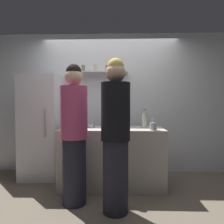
% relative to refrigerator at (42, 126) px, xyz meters
% --- Properties ---
extents(ground_plane, '(5.28, 5.28, 0.00)m').
position_rel_refrigerator_xyz_m(ground_plane, '(1.18, -0.85, -0.89)').
color(ground_plane, '#726656').
extents(back_wall_assembly, '(4.80, 0.32, 2.60)m').
position_rel_refrigerator_xyz_m(back_wall_assembly, '(1.18, 0.40, 0.41)').
color(back_wall_assembly, white).
rests_on(back_wall_assembly, ground).
extents(refrigerator, '(0.64, 0.65, 1.78)m').
position_rel_refrigerator_xyz_m(refrigerator, '(0.00, 0.00, 0.00)').
color(refrigerator, white).
rests_on(refrigerator, ground).
extents(counter, '(1.57, 0.70, 0.91)m').
position_rel_refrigerator_xyz_m(counter, '(1.24, -0.35, -0.44)').
color(counter, '#B7B2A8').
rests_on(counter, ground).
extents(baking_pan, '(0.34, 0.24, 0.05)m').
position_rel_refrigerator_xyz_m(baking_pan, '(0.78, -0.27, 0.04)').
color(baking_pan, gray).
rests_on(baking_pan, counter).
extents(utensil_holder, '(0.10, 0.10, 0.22)m').
position_rel_refrigerator_xyz_m(utensil_holder, '(1.83, -0.60, 0.07)').
color(utensil_holder, '#B2B2B7').
rests_on(utensil_holder, counter).
extents(wine_bottle_pale_glass, '(0.08, 0.08, 0.29)m').
position_rel_refrigerator_xyz_m(wine_bottle_pale_glass, '(1.74, -0.33, 0.13)').
color(wine_bottle_pale_glass, '#B2BFB2').
rests_on(wine_bottle_pale_glass, counter).
extents(wine_bottle_green_glass, '(0.07, 0.07, 0.33)m').
position_rel_refrigerator_xyz_m(wine_bottle_green_glass, '(0.51, -0.21, 0.14)').
color(wine_bottle_green_glass, '#19471E').
rests_on(wine_bottle_green_glass, counter).
extents(water_bottle_plastic, '(0.09, 0.09, 0.21)m').
position_rel_refrigerator_xyz_m(water_bottle_plastic, '(1.17, -0.63, 0.11)').
color(water_bottle_plastic, silver).
rests_on(water_bottle_plastic, counter).
extents(person_blonde, '(0.34, 0.34, 1.81)m').
position_rel_refrigerator_xyz_m(person_blonde, '(1.30, -1.15, 0.02)').
color(person_blonde, '#262633').
rests_on(person_blonde, ground).
extents(person_pink_top, '(0.34, 0.34, 1.78)m').
position_rel_refrigerator_xyz_m(person_pink_top, '(0.77, -0.96, 0.00)').
color(person_pink_top, '#262633').
rests_on(person_pink_top, ground).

